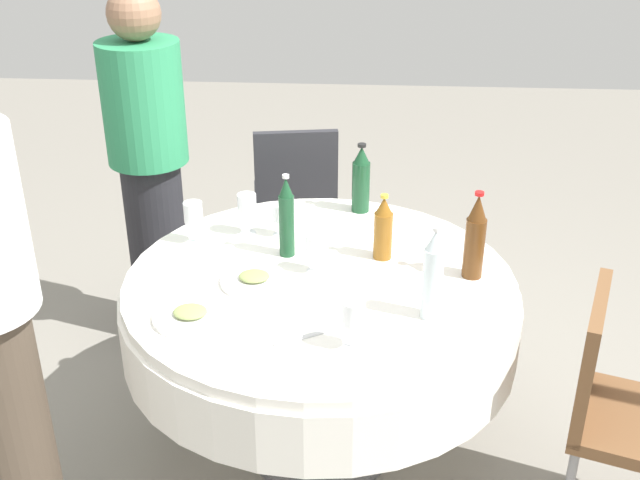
{
  "coord_description": "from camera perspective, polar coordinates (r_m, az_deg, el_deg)",
  "views": [
    {
      "loc": [
        -0.16,
        2.36,
        2.1
      ],
      "look_at": [
        0.0,
        0.0,
        0.89
      ],
      "focal_mm": 44.34,
      "sensor_mm": 36.0,
      "label": 1
    }
  ],
  "objects": [
    {
      "name": "bottle_amber_far",
      "position": [
        2.82,
        4.58,
        0.81
      ],
      "size": [
        0.07,
        0.07,
        0.25
      ],
      "color": "#8C5619",
      "rests_on": "dining_table"
    },
    {
      "name": "fork_front",
      "position": [
        2.41,
        -1.37,
        -7.08
      ],
      "size": [
        0.16,
        0.1,
        0.0
      ],
      "primitive_type": "cube",
      "rotation": [
        0.0,
        0.0,
        3.66
      ],
      "color": "silver",
      "rests_on": "dining_table"
    },
    {
      "name": "plate_left",
      "position": [
        2.7,
        -4.76,
        -2.88
      ],
      "size": [
        0.23,
        0.23,
        0.04
      ],
      "color": "white",
      "rests_on": "dining_table"
    },
    {
      "name": "bottle_brown_east",
      "position": [
        2.72,
        11.13,
        0.16
      ],
      "size": [
        0.07,
        0.07,
        0.32
      ],
      "color": "#593314",
      "rests_on": "dining_table"
    },
    {
      "name": "chair_right",
      "position": [
        3.95,
        -1.81,
        3.49
      ],
      "size": [
        0.46,
        0.46,
        0.87
      ],
      "rotation": [
        0.0,
        0.0,
        3.31
      ],
      "color": "#2D2D33",
      "rests_on": "ground_plane"
    },
    {
      "name": "wine_glass_left",
      "position": [
        3.0,
        -5.29,
        2.44
      ],
      "size": [
        0.07,
        0.07,
        0.16
      ],
      "color": "white",
      "rests_on": "dining_table"
    },
    {
      "name": "wine_glass_front",
      "position": [
        2.98,
        -2.88,
        1.86
      ],
      "size": [
        0.06,
        0.06,
        0.13
      ],
      "color": "white",
      "rests_on": "dining_table"
    },
    {
      "name": "bottle_dark_green_front",
      "position": [
        2.82,
        -2.43,
        1.59
      ],
      "size": [
        0.06,
        0.06,
        0.31
      ],
      "color": "#194728",
      "rests_on": "dining_table"
    },
    {
      "name": "wine_glass_west",
      "position": [
        2.95,
        -9.14,
        1.89
      ],
      "size": [
        0.07,
        0.07,
        0.16
      ],
      "color": "white",
      "rests_on": "dining_table"
    },
    {
      "name": "person_inner",
      "position": [
        3.49,
        -12.18,
        5.17
      ],
      "size": [
        0.34,
        0.34,
        1.59
      ],
      "rotation": [
        0.0,
        0.0,
        3.95
      ],
      "color": "#26262B",
      "rests_on": "ground_plane"
    },
    {
      "name": "knife_south",
      "position": [
        2.59,
        11.11,
        -4.99
      ],
      "size": [
        0.15,
        0.12,
        0.0
      ],
      "primitive_type": "cube",
      "rotation": [
        0.0,
        0.0,
        0.67
      ],
      "color": "silver",
      "rests_on": "dining_table"
    },
    {
      "name": "wine_glass_far",
      "position": [
        2.72,
        -0.36,
        -0.52
      ],
      "size": [
        0.07,
        0.07,
        0.14
      ],
      "color": "white",
      "rests_on": "dining_table"
    },
    {
      "name": "ground_plane",
      "position": [
        3.16,
        -0.0,
        -14.47
      ],
      "size": [
        10.0,
        10.0,
        0.0
      ],
      "primitive_type": "plane",
      "color": "gray"
    },
    {
      "name": "plate_mid",
      "position": [
        2.53,
        -9.33,
        -5.4
      ],
      "size": [
        0.24,
        0.24,
        0.04
      ],
      "color": "white",
      "rests_on": "dining_table"
    },
    {
      "name": "dining_table",
      "position": [
        2.81,
        -0.0,
        -5.39
      ],
      "size": [
        1.38,
        1.38,
        0.74
      ],
      "color": "white",
      "rests_on": "ground_plane"
    },
    {
      "name": "bottle_clear_inner",
      "position": [
        2.47,
        8.15,
        -2.57
      ],
      "size": [
        0.07,
        0.07,
        0.32
      ],
      "color": "silver",
      "rests_on": "dining_table"
    },
    {
      "name": "chair_west",
      "position": [
        2.7,
        20.62,
        -10.81
      ],
      "size": [
        0.51,
        0.51,
        0.87
      ],
      "rotation": [
        0.0,
        0.0,
        1.24
      ],
      "color": "brown",
      "rests_on": "ground_plane"
    },
    {
      "name": "bottle_dark_green_south",
      "position": [
        3.17,
        2.98,
        4.35
      ],
      "size": [
        0.07,
        0.07,
        0.29
      ],
      "color": "#194728",
      "rests_on": "dining_table"
    },
    {
      "name": "wine_glass_right",
      "position": [
        2.31,
        2.41,
        -5.35
      ],
      "size": [
        0.07,
        0.07,
        0.16
      ],
      "color": "white",
      "rests_on": "dining_table"
    },
    {
      "name": "knife_inner",
      "position": [
        2.65,
        3.25,
        -3.73
      ],
      "size": [
        0.06,
        0.18,
        0.0
      ],
      "primitive_type": "cube",
      "rotation": [
        0.0,
        0.0,
        1.32
      ],
      "color": "silver",
      "rests_on": "dining_table"
    }
  ]
}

